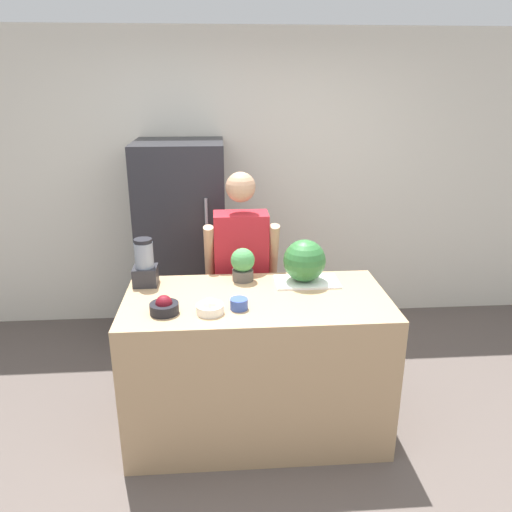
{
  "coord_description": "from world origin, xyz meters",
  "views": [
    {
      "loc": [
        -0.21,
        -2.35,
        2.17
      ],
      "look_at": [
        0.0,
        0.43,
        1.18
      ],
      "focal_mm": 35.0,
      "sensor_mm": 36.0,
      "label": 1
    }
  ],
  "objects_px": {
    "person": "(242,278)",
    "bowl_small_blue": "(239,304)",
    "watermelon": "(304,261)",
    "blender": "(145,265)",
    "refrigerator": "(183,244)",
    "bowl_cherries": "(164,307)",
    "bowl_cream": "(210,308)",
    "potted_plant": "(243,264)"
  },
  "relations": [
    {
      "from": "watermelon",
      "to": "bowl_cream",
      "type": "xyz_separation_m",
      "value": [
        -0.6,
        -0.41,
        -0.12
      ]
    },
    {
      "from": "potted_plant",
      "to": "bowl_cherries",
      "type": "bearing_deg",
      "value": -135.35
    },
    {
      "from": "person",
      "to": "blender",
      "type": "distance_m",
      "value": 0.76
    },
    {
      "from": "watermelon",
      "to": "potted_plant",
      "type": "relative_size",
      "value": 1.25
    },
    {
      "from": "blender",
      "to": "potted_plant",
      "type": "xyz_separation_m",
      "value": [
        0.62,
        0.03,
        -0.02
      ]
    },
    {
      "from": "bowl_small_blue",
      "to": "blender",
      "type": "relative_size",
      "value": 0.33
    },
    {
      "from": "person",
      "to": "potted_plant",
      "type": "bearing_deg",
      "value": -90.86
    },
    {
      "from": "watermelon",
      "to": "bowl_cream",
      "type": "bearing_deg",
      "value": -145.66
    },
    {
      "from": "person",
      "to": "watermelon",
      "type": "bearing_deg",
      "value": -45.39
    },
    {
      "from": "potted_plant",
      "to": "watermelon",
      "type": "bearing_deg",
      "value": -9.84
    },
    {
      "from": "bowl_cream",
      "to": "bowl_small_blue",
      "type": "xyz_separation_m",
      "value": [
        0.16,
        0.04,
        -0.0
      ]
    },
    {
      "from": "refrigerator",
      "to": "bowl_cherries",
      "type": "xyz_separation_m",
      "value": [
        -0.0,
        -1.51,
        0.12
      ]
    },
    {
      "from": "refrigerator",
      "to": "watermelon",
      "type": "bearing_deg",
      "value": -52.78
    },
    {
      "from": "bowl_cherries",
      "to": "watermelon",
      "type": "bearing_deg",
      "value": 24.53
    },
    {
      "from": "person",
      "to": "potted_plant",
      "type": "height_order",
      "value": "person"
    },
    {
      "from": "bowl_cherries",
      "to": "bowl_small_blue",
      "type": "xyz_separation_m",
      "value": [
        0.42,
        0.02,
        -0.01
      ]
    },
    {
      "from": "watermelon",
      "to": "blender",
      "type": "bearing_deg",
      "value": 177.78
    },
    {
      "from": "bowl_small_blue",
      "to": "potted_plant",
      "type": "relative_size",
      "value": 0.47
    },
    {
      "from": "refrigerator",
      "to": "blender",
      "type": "relative_size",
      "value": 5.6
    },
    {
      "from": "bowl_cream",
      "to": "potted_plant",
      "type": "xyz_separation_m",
      "value": [
        0.21,
        0.48,
        0.08
      ]
    },
    {
      "from": "person",
      "to": "refrigerator",
      "type": "bearing_deg",
      "value": 122.52
    },
    {
      "from": "person",
      "to": "bowl_small_blue",
      "type": "xyz_separation_m",
      "value": [
        -0.05,
        -0.76,
        0.15
      ]
    },
    {
      "from": "watermelon",
      "to": "blender",
      "type": "xyz_separation_m",
      "value": [
        -1.01,
        0.04,
        -0.02
      ]
    },
    {
      "from": "bowl_cherries",
      "to": "refrigerator",
      "type": "bearing_deg",
      "value": 89.82
    },
    {
      "from": "person",
      "to": "bowl_cherries",
      "type": "bearing_deg",
      "value": -120.94
    },
    {
      "from": "refrigerator",
      "to": "bowl_cherries",
      "type": "bearing_deg",
      "value": -90.18
    },
    {
      "from": "bowl_small_blue",
      "to": "potted_plant",
      "type": "xyz_separation_m",
      "value": [
        0.04,
        0.43,
        0.08
      ]
    },
    {
      "from": "bowl_small_blue",
      "to": "blender",
      "type": "bearing_deg",
      "value": 144.98
    },
    {
      "from": "blender",
      "to": "bowl_cherries",
      "type": "bearing_deg",
      "value": -69.73
    },
    {
      "from": "bowl_small_blue",
      "to": "bowl_cream",
      "type": "bearing_deg",
      "value": -165.33
    },
    {
      "from": "refrigerator",
      "to": "watermelon",
      "type": "height_order",
      "value": "refrigerator"
    },
    {
      "from": "refrigerator",
      "to": "bowl_cherries",
      "type": "distance_m",
      "value": 1.51
    },
    {
      "from": "watermelon",
      "to": "potted_plant",
      "type": "xyz_separation_m",
      "value": [
        -0.39,
        0.07,
        -0.04
      ]
    },
    {
      "from": "bowl_cream",
      "to": "bowl_small_blue",
      "type": "height_order",
      "value": "bowl_cream"
    },
    {
      "from": "refrigerator",
      "to": "watermelon",
      "type": "xyz_separation_m",
      "value": [
        0.85,
        -1.12,
        0.23
      ]
    },
    {
      "from": "blender",
      "to": "watermelon",
      "type": "bearing_deg",
      "value": -2.22
    },
    {
      "from": "refrigerator",
      "to": "bowl_cherries",
      "type": "relative_size",
      "value": 10.49
    },
    {
      "from": "bowl_cherries",
      "to": "potted_plant",
      "type": "height_order",
      "value": "potted_plant"
    },
    {
      "from": "bowl_cherries",
      "to": "bowl_small_blue",
      "type": "height_order",
      "value": "bowl_cherries"
    },
    {
      "from": "bowl_small_blue",
      "to": "potted_plant",
      "type": "bearing_deg",
      "value": 84.27
    },
    {
      "from": "watermelon",
      "to": "bowl_cherries",
      "type": "bearing_deg",
      "value": -155.47
    },
    {
      "from": "bowl_cream",
      "to": "bowl_small_blue",
      "type": "relative_size",
      "value": 1.51
    }
  ]
}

